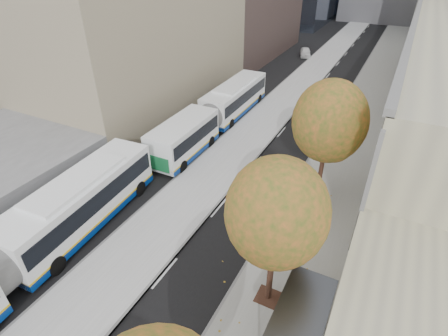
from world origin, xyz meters
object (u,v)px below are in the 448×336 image
Objects in this scene: bus_shelter at (304,323)px; bus_near at (21,250)px; bus_far at (216,113)px; distant_car at (305,52)px.

bus_near is (-13.42, -2.11, -0.50)m from bus_shelter.
bus_near is at bearing -171.05° from bus_shelter.
bus_far is at bearing 127.25° from bus_shelter.
bus_far reaches higher than distant_car.
bus_far is 27.84m from distant_car.
bus_near is 1.06× the size of bus_far.
bus_shelter is 13.59m from bus_near.
bus_far is at bearing -108.40° from distant_car.
bus_shelter is 46.52m from distant_car.
distant_car is (-12.59, 44.75, -1.57)m from bus_shelter.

